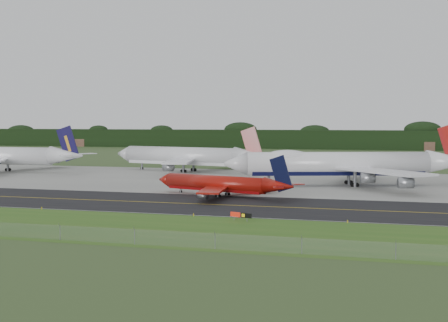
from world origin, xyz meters
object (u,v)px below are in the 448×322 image
(jet_ba_747, at_px, (347,164))
(jet_star_tail, at_px, (188,157))
(jet_navy_gold, at_px, (2,157))
(taxiway_sign, at_px, (241,215))
(jet_red_737, at_px, (223,184))

(jet_ba_747, height_order, jet_star_tail, jet_ba_747)
(jet_navy_gold, distance_m, taxiway_sign, 134.21)
(jet_ba_747, xyz_separation_m, jet_red_737, (-25.96, -32.46, -3.09))
(jet_navy_gold, bearing_deg, jet_star_tail, 16.13)
(jet_red_737, distance_m, jet_navy_gold, 104.64)
(jet_ba_747, relative_size, taxiway_sign, 15.99)
(jet_red_737, bearing_deg, jet_navy_gold, 153.45)
(jet_red_737, xyz_separation_m, jet_star_tail, (-31.22, 64.80, 2.50))
(jet_red_737, distance_m, jet_star_tail, 71.97)
(jet_ba_747, height_order, taxiway_sign, jet_ba_747)
(jet_red_737, height_order, taxiway_sign, jet_red_737)
(jet_ba_747, bearing_deg, taxiway_sign, -100.76)
(jet_ba_747, relative_size, jet_star_tail, 1.12)
(jet_navy_gold, xyz_separation_m, jet_star_tail, (62.35, 18.03, -0.02))
(jet_red_737, relative_size, jet_star_tail, 0.62)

